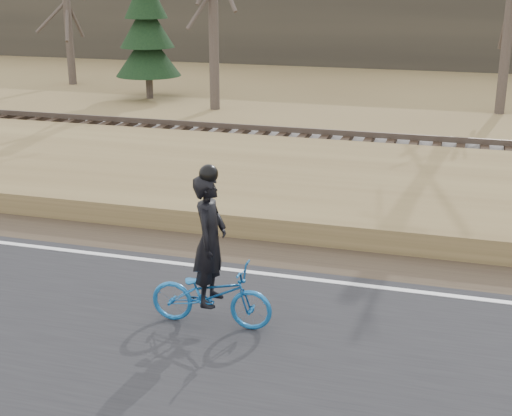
# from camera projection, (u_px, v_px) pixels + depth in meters

# --- Properties ---
(ground) EXTENTS (120.00, 120.00, 0.00)m
(ground) POSITION_uv_depth(u_px,v_px,m) (34.00, 254.00, 12.83)
(ground) COLOR olive
(ground) RESTS_ON ground
(edge_line) EXTENTS (120.00, 0.12, 0.01)m
(edge_line) POSITION_uv_depth(u_px,v_px,m) (40.00, 247.00, 12.99)
(edge_line) COLOR silver
(edge_line) RESTS_ON road
(shoulder) EXTENTS (120.00, 1.60, 0.04)m
(shoulder) POSITION_uv_depth(u_px,v_px,m) (69.00, 231.00, 13.92)
(shoulder) COLOR #473A2B
(shoulder) RESTS_ON ground
(embankment) EXTENTS (120.00, 5.00, 0.44)m
(embankment) POSITION_uv_depth(u_px,v_px,m) (136.00, 181.00, 16.59)
(embankment) COLOR olive
(embankment) RESTS_ON ground
(ballast) EXTENTS (120.00, 3.00, 0.45)m
(ballast) POSITION_uv_depth(u_px,v_px,m) (195.00, 145.00, 20.05)
(ballast) COLOR slate
(ballast) RESTS_ON ground
(railroad) EXTENTS (120.00, 2.40, 0.29)m
(railroad) POSITION_uv_depth(u_px,v_px,m) (194.00, 134.00, 19.95)
(railroad) COLOR black
(railroad) RESTS_ON ballast
(treeline_backdrop) EXTENTS (120.00, 4.00, 6.00)m
(treeline_backdrop) POSITION_uv_depth(u_px,v_px,m) (338.00, 8.00, 39.21)
(treeline_backdrop) COLOR #383328
(treeline_backdrop) RESTS_ON ground
(cyclist) EXTENTS (1.79, 0.69, 2.35)m
(cyclist) POSITION_uv_depth(u_px,v_px,m) (211.00, 274.00, 9.92)
(cyclist) COLOR #175C9F
(cyclist) RESTS_ON road
(bare_tree_left) EXTENTS (0.36, 0.36, 7.43)m
(bare_tree_left) POSITION_uv_depth(u_px,v_px,m) (66.00, 0.00, 31.36)
(bare_tree_left) COLOR #50443B
(bare_tree_left) RESTS_ON ground
(conifer) EXTENTS (2.60, 2.60, 6.04)m
(conifer) POSITION_uv_depth(u_px,v_px,m) (147.00, 26.00, 27.95)
(conifer) COLOR #50443B
(conifer) RESTS_ON ground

